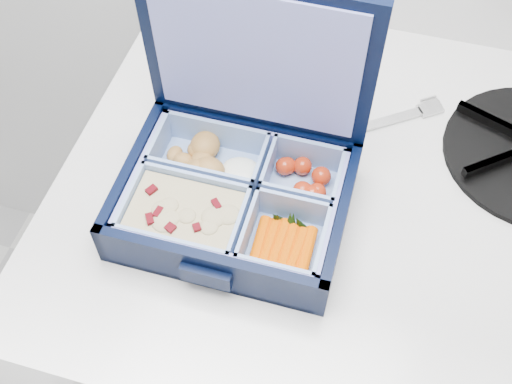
% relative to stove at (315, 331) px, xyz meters
% --- Properties ---
extents(stove, '(0.58, 0.58, 0.88)m').
position_rel_stove_xyz_m(stove, '(0.00, 0.00, 0.00)').
color(stove, silver).
rests_on(stove, floor).
extents(bento_box, '(0.22, 0.17, 0.05)m').
position_rel_stove_xyz_m(bento_box, '(-0.10, -0.09, 0.46)').
color(bento_box, black).
rests_on(bento_box, stove).
extents(burner_grate_rear, '(0.16, 0.16, 0.02)m').
position_rel_stove_xyz_m(burner_grate_rear, '(-0.17, 0.11, 0.45)').
color(burner_grate_rear, black).
rests_on(burner_grate_rear, stove).
extents(fork, '(0.15, 0.11, 0.01)m').
position_rel_stove_xyz_m(fork, '(0.01, 0.06, 0.44)').
color(fork, '#B8B8B8').
rests_on(fork, stove).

